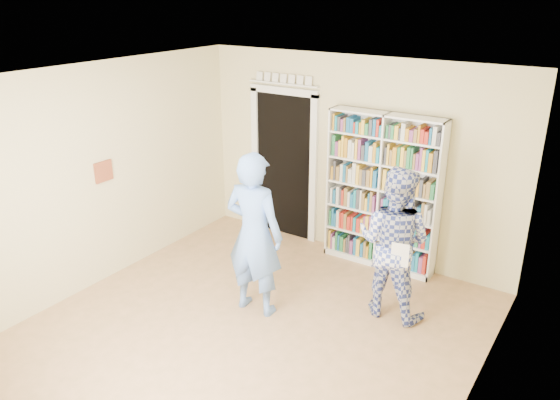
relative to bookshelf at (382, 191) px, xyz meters
name	(u,v)px	position (x,y,z in m)	size (l,w,h in m)	color
floor	(244,337)	(-0.50, -2.34, -1.04)	(5.00, 5.00, 0.00)	#987449
ceiling	(236,82)	(-0.50, -2.34, 1.66)	(5.00, 5.00, 0.00)	white
wall_back	(354,159)	(-0.50, 0.16, 0.31)	(4.50, 4.50, 0.00)	beige
wall_left	(89,180)	(-2.75, -2.34, 0.31)	(5.00, 5.00, 0.00)	beige
wall_right	(475,286)	(1.75, -2.34, 0.31)	(5.00, 5.00, 0.00)	beige
bookshelf	(382,191)	(0.00, 0.00, 0.00)	(1.49, 0.28, 2.05)	white
doorway	(284,158)	(-1.60, 0.13, 0.14)	(1.10, 0.08, 2.43)	black
wall_art	(104,171)	(-2.73, -2.14, 0.36)	(0.03, 0.25, 0.25)	maroon
man_blue	(254,234)	(-0.72, -1.81, -0.09)	(0.69, 0.45, 1.89)	#6490DF
man_plaid	(394,243)	(0.59, -1.02, -0.16)	(0.85, 0.66, 1.75)	#314096
paper_sheet	(400,255)	(0.76, -1.29, -0.15)	(0.19, 0.01, 0.26)	white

